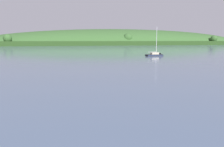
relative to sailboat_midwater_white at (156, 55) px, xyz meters
name	(u,v)px	position (x,y,z in m)	size (l,w,h in m)	color
far_shoreline_hill	(117,44)	(38.86, 199.62, 0.09)	(435.96, 89.27, 36.86)	#27431B
sailboat_midwater_white	(156,55)	(0.00, 0.00, 0.00)	(7.14, 2.80, 11.53)	#232328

